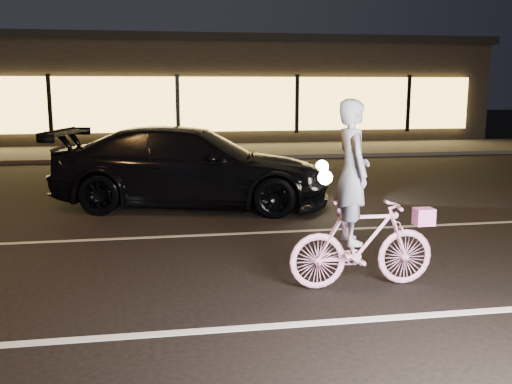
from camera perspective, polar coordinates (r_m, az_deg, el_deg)
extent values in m
plane|color=black|center=(6.93, -3.39, -8.51)|extent=(90.00, 90.00, 0.00)
cube|color=silver|center=(5.54, -1.64, -13.48)|extent=(60.00, 0.12, 0.01)
cube|color=gray|center=(8.84, -4.81, -4.30)|extent=(60.00, 0.10, 0.01)
cube|color=#383533|center=(19.65, -7.55, 4.01)|extent=(30.00, 4.00, 0.12)
cube|color=black|center=(25.53, -8.18, 9.84)|extent=(25.00, 8.00, 4.00)
cube|color=black|center=(25.59, -8.30, 14.43)|extent=(25.40, 8.40, 0.30)
cube|color=#ECBB52|center=(21.44, -7.85, 8.67)|extent=(23.00, 0.15, 2.00)
cube|color=black|center=(21.68, -19.93, 8.16)|extent=(0.15, 0.08, 2.20)
cube|color=black|center=(21.36, -7.84, 8.66)|extent=(0.15, 0.08, 2.20)
cube|color=black|center=(21.97, 4.11, 8.78)|extent=(0.15, 0.08, 2.20)
cube|color=black|center=(23.44, 14.98, 8.56)|extent=(0.15, 0.08, 2.20)
imported|color=#FF48A6|center=(6.57, 10.58, -5.11)|extent=(1.69, 0.48, 1.02)
imported|color=silver|center=(6.35, 9.60, 1.98)|extent=(0.38, 0.58, 1.60)
cube|color=#F74DB1|center=(6.78, 16.43, -2.38)|extent=(0.21, 0.17, 0.19)
imported|color=black|center=(10.87, -6.50, 2.50)|extent=(5.55, 3.29, 1.51)
sphere|color=#FFF2BF|center=(11.39, 6.62, 2.54)|extent=(0.25, 0.25, 0.25)
sphere|color=#FFF2BF|center=(10.02, 6.93, 1.45)|extent=(0.25, 0.25, 0.25)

